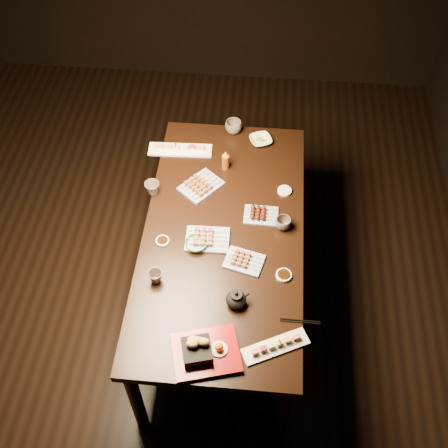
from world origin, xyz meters
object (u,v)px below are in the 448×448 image
Objects in this scene: tempura_tray at (206,349)px; edamame_bowl_cream at (261,140)px; teacup_near_left at (155,277)px; sushi_platter_far at (180,148)px; yakitori_plate_right at (244,259)px; teacup_far_right at (233,127)px; yakitori_plate_left at (201,183)px; sushi_platter_near at (276,345)px; teacup_far_left at (152,188)px; dining_table at (223,270)px; condiment_bottle at (226,160)px; teacup_mid_right at (283,223)px; teapot at (236,298)px; yakitori_plate_center at (207,237)px; edamame_bowl_green at (196,244)px.

edamame_bowl_cream is at bearing 67.50° from tempura_tray.
sushi_platter_far is at bearing 90.50° from teacup_near_left.
tempura_tray is 0.50m from teacup_near_left.
teacup_far_right is at bearing 112.08° from yakitori_plate_right.
teacup_near_left is at bearing 112.78° from tempura_tray.
sushi_platter_far is 0.34m from yakitori_plate_left.
edamame_bowl_cream is at bearing 69.41° from sushi_platter_near.
yakitori_plate_left is at bearing -107.07° from teacup_far_right.
teacup_near_left is 0.62m from teacup_far_left.
dining_table is at bearing 73.45° from tempura_tray.
dining_table is 13.01× the size of condiment_bottle.
sushi_platter_near is 0.75m from teacup_mid_right.
edamame_bowl_cream is 1.10× the size of teapot.
yakitori_plate_center is 0.90m from teacup_far_right.
teacup_near_left and teacup_mid_right have the same top height.
yakitori_plate_left is 0.29m from teacup_far_left.
condiment_bottle reaches higher than edamame_bowl_cream.
teacup_far_left is (-0.28, -0.07, 0.01)m from yakitori_plate_left.
sushi_platter_near is at bearing -50.93° from teacup_far_left.
yakitori_plate_right is at bearing -65.34° from dining_table.
condiment_bottle is at bearing 83.39° from dining_table.
dining_table is 13.11× the size of edamame_bowl_cream.
condiment_bottle is (-0.16, 0.70, 0.04)m from yakitori_plate_right.
teacup_mid_right is at bearing 137.46° from sushi_platter_far.
yakitori_plate_center is 0.49m from teacup_far_left.
teacup_mid_right is (0.35, 0.81, -0.02)m from tempura_tray.
sushi_platter_near is 1.63× the size of yakitori_plate_right.
dining_table is 20.06× the size of teacup_mid_right.
condiment_bottle is (0.41, 0.24, 0.03)m from teacup_far_left.
teapot is 0.97m from condiment_bottle.
teapot is at bearing 109.74° from sushi_platter_far.
teacup_far_left is (-0.11, -0.37, 0.02)m from sushi_platter_far.
teacup_mid_right is (0.42, 0.13, 0.00)m from yakitori_plate_center.
edamame_bowl_cream is 0.99× the size of condiment_bottle.
yakitori_plate_right is 0.28m from edamame_bowl_green.
yakitori_plate_right is (-0.19, 0.49, 0.01)m from sushi_platter_near.
yakitori_plate_right reaches higher than edamame_bowl_cream.
yakitori_plate_center is at bearing -154.96° from dining_table.
teacup_far_left is 0.48m from condiment_bottle.
teacup_near_left is at bearing -78.80° from teacup_far_left.
teacup_far_left reaches higher than sushi_platter_far.
yakitori_plate_center is at bearing 50.04° from teacup_near_left.
sushi_platter_far reaches higher than edamame_bowl_cream.
sushi_platter_far is at bearing 90.07° from sushi_platter_near.
yakitori_plate_left is at bearing 82.53° from tempura_tray.
yakitori_plate_right is (0.21, -0.13, -0.00)m from yakitori_plate_center.
teacup_near_left is at bearing -108.82° from condiment_bottle.
yakitori_plate_right is at bearing -127.83° from teacup_mid_right.
teapot is at bearing -13.16° from teacup_near_left.
edamame_bowl_cream is at bearing 103.12° from teacup_mid_right.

